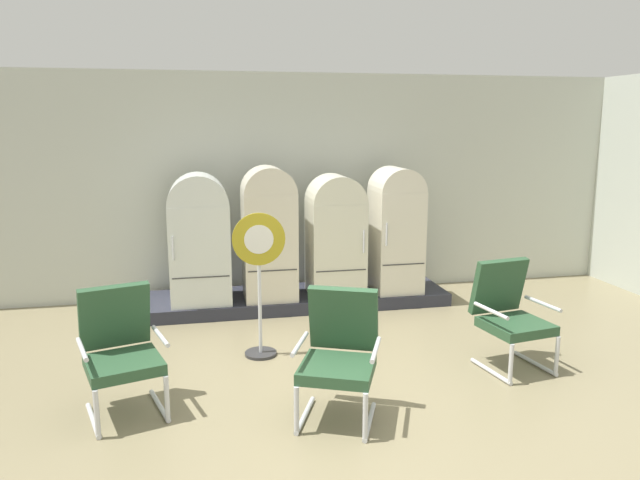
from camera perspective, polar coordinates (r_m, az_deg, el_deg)
ground at (r=4.91m, az=3.99°, el=-17.01°), size 12.00×10.00×0.05m
back_wall at (r=7.95m, az=-3.03°, el=5.38°), size 11.76×0.12×2.93m
display_plinth at (r=7.61m, az=-2.19°, el=-5.67°), size 3.81×0.95×0.16m
refrigerator_0 at (r=7.20m, az=-11.59°, el=0.47°), size 0.71×0.70×1.55m
refrigerator_1 at (r=7.21m, az=-4.96°, el=1.06°), size 0.63×0.63×1.63m
refrigerator_2 at (r=7.37m, az=1.50°, el=0.79°), size 0.67×0.65×1.51m
refrigerator_3 at (r=7.60m, az=7.34°, el=1.39°), size 0.59×0.68×1.59m
armchair_left at (r=5.04m, az=-18.72°, el=-9.72°), size 0.74×0.80×1.02m
armchair_right at (r=5.91m, az=17.80°, el=-6.55°), size 0.70×0.75×1.02m
armchair_center at (r=4.72m, az=1.90°, el=-10.59°), size 0.79×0.83×1.02m
sign_stand at (r=5.83m, az=-5.86°, el=-4.15°), size 0.52×0.32×1.45m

